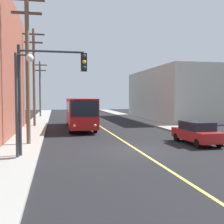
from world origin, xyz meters
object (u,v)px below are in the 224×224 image
at_px(fire_hydrant, 196,129).
at_px(utility_pole_mid, 34,73).
at_px(city_bus, 80,111).
at_px(utility_pole_near, 27,60).
at_px(utility_pole_far, 40,86).
at_px(street_lamp_left, 21,89).
at_px(traffic_signal_left_corner, 48,80).
at_px(parked_car_red, 197,132).

bearing_deg(fire_hydrant, utility_pole_mid, 144.00).
height_order(city_bus, utility_pole_near, utility_pole_near).
bearing_deg(city_bus, utility_pole_far, 105.40).
bearing_deg(fire_hydrant, utility_pole_far, 118.68).
xyz_separation_m(utility_pole_mid, street_lamp_left, (0.51, -16.82, -2.30)).
bearing_deg(street_lamp_left, utility_pole_far, 91.18).
relative_size(city_bus, utility_pole_near, 1.18).
bearing_deg(utility_pole_far, traffic_signal_left_corner, -86.30).
height_order(utility_pole_far, traffic_signal_left_corner, utility_pole_far).
bearing_deg(parked_car_red, utility_pole_mid, 130.59).
bearing_deg(parked_car_red, city_bus, 121.57).
distance_m(utility_pole_mid, fire_hydrant, 18.36).
bearing_deg(utility_pole_far, utility_pole_mid, -89.41).
bearing_deg(traffic_signal_left_corner, street_lamp_left, -162.99).
height_order(city_bus, fire_hydrant, city_bus).
height_order(utility_pole_mid, street_lamp_left, utility_pole_mid).
bearing_deg(utility_pole_far, utility_pole_near, -88.73).
distance_m(utility_pole_far, street_lamp_left, 32.79).
bearing_deg(utility_pole_mid, fire_hydrant, -36.00).
bearing_deg(city_bus, parked_car_red, -58.43).
distance_m(utility_pole_far, fire_hydrant, 30.26).
relative_size(city_bus, fire_hydrant, 14.52).
bearing_deg(utility_pole_near, utility_pole_mid, 92.14).
bearing_deg(city_bus, traffic_signal_left_corner, -101.86).
relative_size(city_bus, utility_pole_far, 1.33).
bearing_deg(street_lamp_left, city_bus, 73.22).
distance_m(parked_car_red, utility_pole_mid, 19.34).
relative_size(utility_pole_far, fire_hydrant, 10.94).
xyz_separation_m(utility_pole_near, street_lamp_left, (0.05, -4.41, -2.09)).
height_order(utility_pole_near, utility_pole_far, utility_pole_near).
xyz_separation_m(parked_car_red, utility_pole_near, (-11.66, 1.74, 4.99)).
bearing_deg(parked_car_red, utility_pole_far, 112.22).
relative_size(utility_pole_far, traffic_signal_left_corner, 1.53).
xyz_separation_m(utility_pole_near, traffic_signal_left_corner, (1.46, -3.98, -1.52)).
distance_m(city_bus, utility_pole_near, 11.69).
relative_size(parked_car_red, utility_pole_near, 0.43).
bearing_deg(utility_pole_near, parked_car_red, -8.49).
relative_size(utility_pole_near, street_lamp_left, 1.88).
xyz_separation_m(street_lamp_left, fire_hydrant, (13.68, 6.51, -3.16)).
bearing_deg(traffic_signal_left_corner, fire_hydrant, 26.38).
relative_size(street_lamp_left, fire_hydrant, 6.55).
xyz_separation_m(utility_pole_near, fire_hydrant, (13.72, 2.10, -5.24)).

